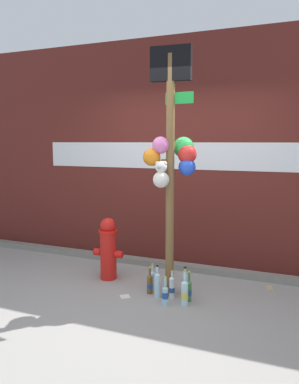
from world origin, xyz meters
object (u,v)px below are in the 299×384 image
(fire_hydrant, at_px, (108,248))
(bottle_6, at_px, (185,283))
(bottle_2, at_px, (185,292))
(bottle_3, at_px, (150,284))
(bottle_5, at_px, (153,279))
(bottle_8, at_px, (165,294))
(bottle_1, at_px, (172,287))
(bottle_4, at_px, (189,290))
(memorial_post, at_px, (172,150))
(bottle_7, at_px, (168,282))
(bottle_0, at_px, (157,284))

(fire_hydrant, height_order, bottle_6, fire_hydrant)
(bottle_2, height_order, bottle_3, bottle_2)
(bottle_5, bearing_deg, bottle_8, -52.00)
(bottle_1, relative_size, bottle_6, 0.97)
(bottle_4, bearing_deg, fire_hydrant, 166.23)
(memorial_post, relative_size, fire_hydrant, 3.47)
(bottle_4, bearing_deg, bottle_7, 151.13)
(bottle_4, bearing_deg, bottle_8, -135.55)
(fire_hydrant, bearing_deg, bottle_1, -15.51)
(bottle_3, bearing_deg, bottle_0, -30.66)
(bottle_0, xyz_separation_m, bottle_4, (0.36, 0.03, -0.03))
(bottle_8, bearing_deg, bottle_1, 90.01)
(memorial_post, height_order, bottle_4, memorial_post)
(bottle_4, bearing_deg, bottle_3, 175.36)
(fire_hydrant, bearing_deg, bottle_8, -27.04)
(fire_hydrant, xyz_separation_m, bottle_7, (0.83, -0.11, -0.28))
(bottle_1, xyz_separation_m, bottle_2, (0.19, -0.13, 0.02))
(bottle_3, height_order, bottle_4, bottle_4)
(bottle_5, bearing_deg, bottle_3, -79.90)
(memorial_post, distance_m, bottle_2, 1.53)
(memorial_post, relative_size, bottle_4, 8.07)
(bottle_1, distance_m, bottle_6, 0.18)
(bottle_6, relative_size, bottle_7, 1.10)
(memorial_post, xyz_separation_m, bottle_7, (-0.06, 0.06, -1.52))
(bottle_2, bearing_deg, bottle_3, 161.78)
(bottle_0, relative_size, bottle_8, 1.17)
(memorial_post, bearing_deg, bottle_3, -162.58)
(fire_hydrant, bearing_deg, memorial_post, -10.76)
(memorial_post, bearing_deg, fire_hydrant, 169.24)
(memorial_post, xyz_separation_m, bottle_5, (-0.25, 0.07, -1.52))
(fire_hydrant, bearing_deg, bottle_2, -19.19)
(memorial_post, height_order, bottle_8, memorial_post)
(bottle_7, bearing_deg, bottle_0, -105.37)
(bottle_7, xyz_separation_m, bottle_8, (0.10, -0.37, 0.01))
(bottle_4, bearing_deg, memorial_post, 155.96)
(fire_hydrant, distance_m, bottle_1, 1.01)
(bottle_4, relative_size, bottle_8, 1.07)
(bottle_6, distance_m, bottle_7, 0.21)
(bottle_2, height_order, bottle_5, bottle_2)
(bottle_1, bearing_deg, bottle_5, 151.75)
(bottle_3, bearing_deg, bottle_4, -4.64)
(bottle_4, height_order, bottle_5, bottle_4)
(fire_hydrant, xyz_separation_m, bottle_2, (1.12, -0.39, -0.26))
(bottle_8, bearing_deg, fire_hydrant, 152.96)
(fire_hydrant, relative_size, bottle_1, 2.53)
(bottle_4, distance_m, bottle_6, 0.19)
(bottle_1, height_order, bottle_7, bottle_1)
(bottle_3, bearing_deg, bottle_8, -41.38)
(bottle_7, bearing_deg, bottle_2, -44.05)
(bottle_0, height_order, bottle_3, bottle_0)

